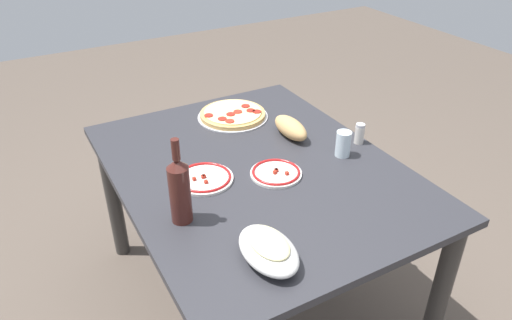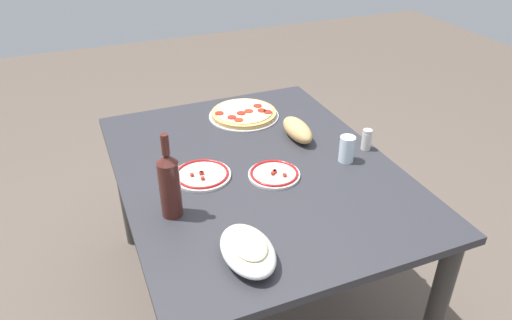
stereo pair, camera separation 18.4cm
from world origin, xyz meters
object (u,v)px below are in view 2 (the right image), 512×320
(side_plate_far, at_px, (202,175))
(bread_loaf, at_px, (297,130))
(baked_pasta_dish, at_px, (248,249))
(spice_shaker, at_px, (367,140))
(wine_bottle, at_px, (169,184))
(pepperoni_pizza, at_px, (244,114))
(water_glass, at_px, (347,149))
(side_plate_near, at_px, (274,174))
(dining_table, at_px, (256,188))

(side_plate_far, distance_m, bread_loaf, 0.48)
(baked_pasta_dish, height_order, side_plate_far, baked_pasta_dish)
(baked_pasta_dish, relative_size, spice_shaker, 2.76)
(bread_loaf, bearing_deg, wine_bottle, 116.87)
(wine_bottle, bearing_deg, baked_pasta_dish, -153.12)
(pepperoni_pizza, distance_m, water_glass, 0.57)
(side_plate_near, distance_m, bread_loaf, 0.31)
(wine_bottle, bearing_deg, pepperoni_pizza, -39.09)
(side_plate_near, bearing_deg, side_plate_far, 68.66)
(dining_table, height_order, side_plate_near, side_plate_near)
(dining_table, height_order, bread_loaf, bread_loaf)
(dining_table, distance_m, bread_loaf, 0.32)
(side_plate_far, relative_size, bread_loaf, 1.03)
(dining_table, relative_size, pepperoni_pizza, 4.07)
(wine_bottle, height_order, water_glass, wine_bottle)
(dining_table, bearing_deg, side_plate_far, 86.83)
(pepperoni_pizza, bearing_deg, spice_shaker, -143.08)
(baked_pasta_dish, relative_size, side_plate_near, 1.23)
(pepperoni_pizza, relative_size, water_glass, 3.09)
(water_glass, distance_m, spice_shaker, 0.13)
(side_plate_near, bearing_deg, baked_pasta_dish, 146.05)
(baked_pasta_dish, height_order, spice_shaker, spice_shaker)
(baked_pasta_dish, bearing_deg, side_plate_far, -0.65)
(dining_table, distance_m, side_plate_far, 0.24)
(pepperoni_pizza, bearing_deg, side_plate_near, 171.49)
(baked_pasta_dish, height_order, bread_loaf, bread_loaf)
(wine_bottle, height_order, side_plate_far, wine_bottle)
(dining_table, relative_size, side_plate_far, 6.08)
(dining_table, bearing_deg, pepperoni_pizza, -15.05)
(bread_loaf, bearing_deg, baked_pasta_dish, 142.63)
(pepperoni_pizza, relative_size, side_plate_near, 1.66)
(pepperoni_pizza, bearing_deg, baked_pasta_dish, 159.57)
(wine_bottle, bearing_deg, water_glass, -83.87)
(side_plate_far, xyz_separation_m, spice_shaker, (-0.05, -0.68, 0.03))
(spice_shaker, bearing_deg, wine_bottle, 98.52)
(side_plate_near, xyz_separation_m, side_plate_far, (0.10, 0.25, -0.00))
(wine_bottle, xyz_separation_m, side_plate_far, (0.18, -0.16, -0.11))
(dining_table, distance_m, water_glass, 0.39)
(wine_bottle, relative_size, side_plate_far, 1.39)
(side_plate_near, bearing_deg, water_glass, -91.08)
(wine_bottle, bearing_deg, side_plate_near, -78.57)
(water_glass, relative_size, bread_loaf, 0.50)
(baked_pasta_dish, xyz_separation_m, side_plate_near, (0.38, -0.26, -0.03))
(wine_bottle, distance_m, side_plate_far, 0.26)
(side_plate_near, distance_m, spice_shaker, 0.43)
(water_glass, height_order, bread_loaf, water_glass)
(pepperoni_pizza, distance_m, baked_pasta_dish, 0.95)
(dining_table, distance_m, side_plate_near, 0.14)
(spice_shaker, bearing_deg, side_plate_near, 95.72)
(baked_pasta_dish, bearing_deg, water_glass, -56.32)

